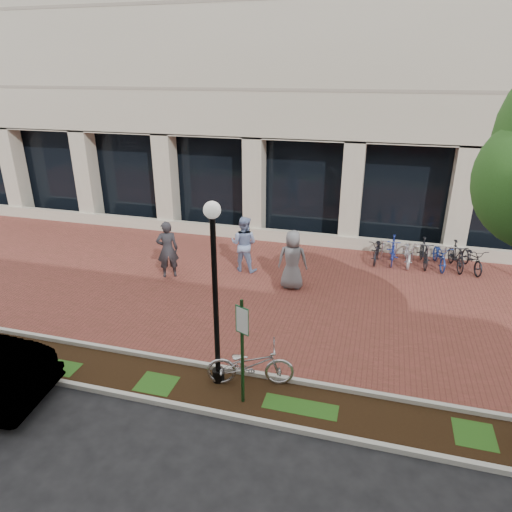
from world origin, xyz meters
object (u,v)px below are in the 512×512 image
(parking_sign, at_px, (242,340))
(pedestrian_right, at_px, (292,260))
(pedestrian_mid, at_px, (244,244))
(lamppost, at_px, (215,287))
(bike_rack_cluster, at_px, (424,253))
(pedestrian_left, at_px, (167,249))
(locked_bicycle, at_px, (250,364))

(parking_sign, height_order, pedestrian_right, parking_sign)
(pedestrian_right, bearing_deg, pedestrian_mid, -29.67)
(lamppost, distance_m, bike_rack_cluster, 9.93)
(pedestrian_left, bearing_deg, parking_sign, 99.72)
(parking_sign, xyz_separation_m, lamppost, (-0.76, 0.55, 0.85))
(locked_bicycle, relative_size, pedestrian_right, 1.01)
(bike_rack_cluster, bearing_deg, locked_bicycle, -118.91)
(lamppost, relative_size, locked_bicycle, 2.16)
(lamppost, xyz_separation_m, pedestrian_left, (-3.62, 4.99, -1.43))
(parking_sign, relative_size, pedestrian_left, 1.24)
(parking_sign, relative_size, bike_rack_cluster, 0.60)
(locked_bicycle, xyz_separation_m, pedestrian_mid, (-2.01, 6.09, 0.48))
(parking_sign, xyz_separation_m, pedestrian_left, (-4.38, 5.54, -0.58))
(pedestrian_left, bearing_deg, pedestrian_right, 155.11)
(pedestrian_left, bearing_deg, locked_bicycle, 103.22)
(parking_sign, distance_m, pedestrian_right, 5.85)
(parking_sign, bearing_deg, pedestrian_left, 152.27)
(locked_bicycle, xyz_separation_m, bike_rack_cluster, (4.22, 8.26, -0.06))
(parking_sign, bearing_deg, locked_bicycle, 115.26)
(locked_bicycle, relative_size, bike_rack_cluster, 0.48)
(locked_bicycle, height_order, pedestrian_mid, pedestrian_mid)
(pedestrian_left, height_order, pedestrian_mid, pedestrian_left)
(lamppost, relative_size, pedestrian_mid, 2.15)
(pedestrian_mid, distance_m, bike_rack_cluster, 6.61)
(lamppost, height_order, pedestrian_left, lamppost)
(lamppost, height_order, pedestrian_mid, lamppost)
(lamppost, distance_m, pedestrian_left, 6.32)
(parking_sign, distance_m, pedestrian_left, 7.08)
(pedestrian_right, distance_m, bike_rack_cluster, 5.33)
(bike_rack_cluster, bearing_deg, pedestrian_mid, -162.65)
(parking_sign, bearing_deg, bike_rack_cluster, 88.70)
(parking_sign, bearing_deg, pedestrian_mid, 130.57)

